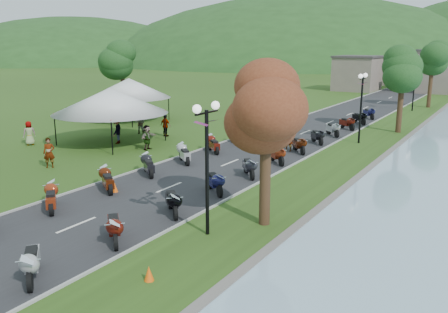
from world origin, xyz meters
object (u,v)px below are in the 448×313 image
Objects in this scene: pedestrian_c at (118,143)px; pedestrian_b at (141,133)px; vendor_tent_main at (111,116)px; pedestrian_a at (50,168)px.

pedestrian_b is at bearing 169.38° from pedestrian_c.
pedestrian_b is (-0.76, 3.96, -2.00)m from vendor_tent_main.
pedestrian_a is at bearing -15.29° from pedestrian_c.
pedestrian_c is (1.18, -3.87, 0.00)m from pedestrian_b.
vendor_tent_main is at bearing -104.52° from pedestrian_c.
pedestrian_a is at bearing 81.66° from pedestrian_b.
pedestrian_b is at bearing 61.83° from pedestrian_a.
pedestrian_a is (1.99, -7.10, -2.00)m from vendor_tent_main.
pedestrian_a reaches higher than pedestrian_b.
pedestrian_c reaches higher than pedestrian_b.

